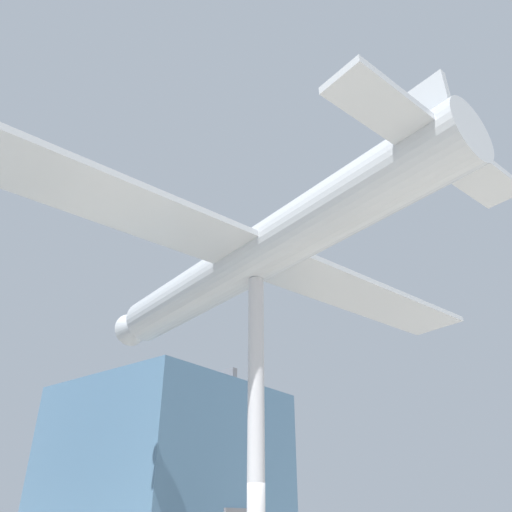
% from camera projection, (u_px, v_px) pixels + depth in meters
% --- Properties ---
extents(glass_pavilion_right, '(10.57, 10.26, 9.12)m').
position_uv_depth(glass_pavilion_right, '(166.00, 470.00, 27.40)').
color(glass_pavilion_right, slate).
rests_on(glass_pavilion_right, ground_plane).
extents(support_pylon_central, '(0.45, 0.45, 7.99)m').
position_uv_depth(support_pylon_central, '(256.00, 419.00, 12.85)').
color(support_pylon_central, '#B7B7BC').
rests_on(support_pylon_central, ground_plane).
extents(suspended_airplane, '(19.39, 15.87, 2.77)m').
position_uv_depth(suspended_airplane, '(252.00, 258.00, 15.28)').
color(suspended_airplane, '#B2B7BC').
rests_on(suspended_airplane, support_pylon_central).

